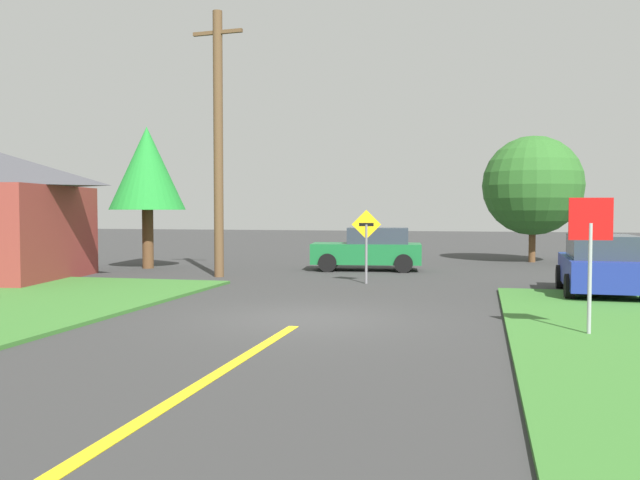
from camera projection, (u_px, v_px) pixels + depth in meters
ground_plane at (307, 319)px, 14.11m from camera, size 120.00×120.00×0.00m
lane_stripe_center at (93, 451)px, 6.34m from camera, size 0.20×14.00×0.01m
stop_sign at (590, 239)px, 11.89m from camera, size 0.75×0.09×2.49m
car_approaching_junction at (369, 249)px, 25.38m from camera, size 4.26×2.31×1.62m
car_on_crossroad at (600, 265)px, 17.87m from camera, size 2.10×4.21×1.62m
utility_pole_mid at (218, 142)px, 22.75m from camera, size 1.80×0.32×8.95m
direction_sign at (366, 238)px, 20.76m from camera, size 0.90×0.16×2.28m
oak_tree_left at (533, 186)px, 29.30m from camera, size 4.32×4.32×5.51m
pine_tree_center at (147, 169)px, 26.18m from camera, size 2.93×2.93×5.52m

